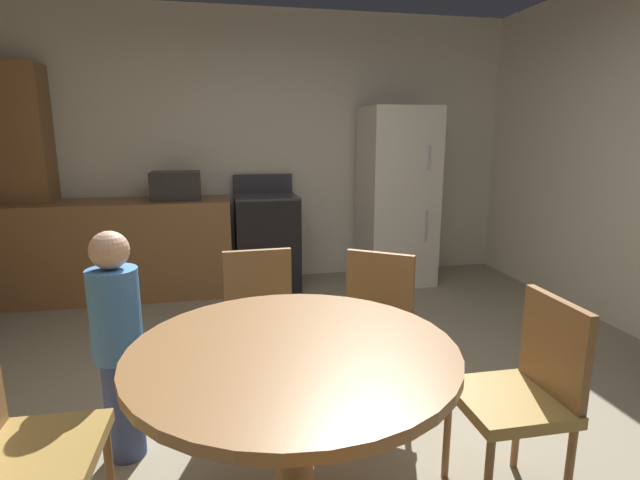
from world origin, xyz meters
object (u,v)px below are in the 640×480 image
Objects in this scene: microwave at (176,186)px; chair_west at (14,441)px; chair_north at (261,320)px; refrigerator at (397,196)px; chair_northeast at (373,324)px; dining_table at (294,388)px; person_child at (118,342)px; oven_range at (267,241)px; chair_east at (525,388)px.

chair_west is at bearing -95.80° from microwave.
refrigerator is at bearing 141.24° from chair_north.
dining_table is at bearing 0.00° from chair_northeast.
refrigerator reaches higher than person_child.
chair_north is at bearing -126.50° from refrigerator.
person_child reaches higher than chair_west.
oven_range is at bearing 110.36° from person_child.
dining_table is 1.08× the size of person_child.
microwave reaches higher than oven_range.
oven_range reaches higher than dining_table.
chair_north is 1.36m from chair_east.
dining_table is at bearing -78.65° from microwave.
chair_west is 1.00× the size of chair_east.
chair_east is (0.94, -0.01, -0.10)m from dining_table.
chair_north reaches higher than dining_table.
chair_east is at bearing 43.46° from chair_north.
oven_range is 1.38m from refrigerator.
dining_table is at bearing 0.00° from chair_north.
oven_range is 1.26× the size of chair_west.
chair_west is (-0.90, -0.91, 0.00)m from chair_north.
chair_west reaches higher than dining_table.
oven_range reaches higher than chair_west.
microwave is at bearing 128.54° from person_child.
microwave is at bearing -167.14° from chair_north.
chair_northeast is at bearing 47.43° from person_child.
refrigerator is at bearing -167.57° from chair_northeast.
chair_northeast is 1.00× the size of chair_east.
chair_west is at bearing -27.89° from chair_northeast.
refrigerator is 2.02× the size of chair_north.
chair_northeast is (-0.98, -2.29, -0.38)m from refrigerator.
oven_range is 2.66m from person_child.
chair_west is 0.63m from person_child.
oven_range reaches higher than person_child.
refrigerator is at bearing -2.33° from oven_range.
person_child reaches higher than chair_north.
microwave is 0.51× the size of chair_east.
chair_west is (-1.14, -3.08, 0.03)m from oven_range.
microwave is at bearing -62.60° from chair_east.
refrigerator is 2.52m from chair_northeast.
chair_northeast is 0.87m from chair_east.
chair_west is 1.87m from chair_east.
microwave reaches higher than chair_west.
chair_north is (-1.57, -2.12, -0.38)m from refrigerator.
refrigerator is 2.66m from chair_north.
microwave is 0.51× the size of chair_northeast.
oven_range is 0.94× the size of dining_table.
person_child is (-0.71, 0.61, -0.02)m from dining_table.
chair_east reaches higher than dining_table.
person_child is at bearing 70.50° from chair_west.
oven_range is at bearing 171.29° from chair_north.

